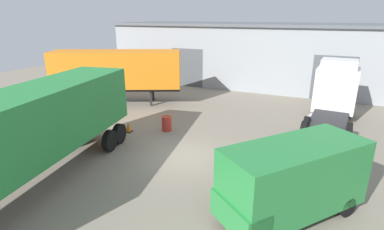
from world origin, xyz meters
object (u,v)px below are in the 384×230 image
at_px(delivery_van_green, 290,180).
at_px(oil_drum, 167,124).
at_px(tractor_unit_white, 334,92).
at_px(container_trailer_green, 33,126).
at_px(traffic_cone, 128,128).
at_px(container_trailer_teal, 116,70).

relative_size(delivery_van_green, oil_drum, 5.94).
xyz_separation_m(tractor_unit_white, container_trailer_green, (-10.71, -13.56, 0.67)).
bearing_deg(traffic_cone, delivery_van_green, -24.13).
height_order(delivery_van_green, container_trailer_teal, container_trailer_teal).
bearing_deg(tractor_unit_white, container_trailer_teal, 103.40).
relative_size(container_trailer_green, container_trailer_teal, 1.14).
distance_m(delivery_van_green, traffic_cone, 10.61).
relative_size(delivery_van_green, traffic_cone, 9.51).
bearing_deg(container_trailer_green, oil_drum, 156.89).
relative_size(tractor_unit_white, container_trailer_green, 0.62).
bearing_deg(container_trailer_teal, container_trailer_green, -92.84).
bearing_deg(delivery_van_green, container_trailer_teal, -84.55).
bearing_deg(traffic_cone, oil_drum, 29.49).
distance_m(container_trailer_green, container_trailer_teal, 11.89).
height_order(delivery_van_green, oil_drum, delivery_van_green).
bearing_deg(container_trailer_green, traffic_cone, 172.34).
height_order(tractor_unit_white, delivery_van_green, tractor_unit_white).
xyz_separation_m(tractor_unit_white, delivery_van_green, (-1.29, -11.67, -0.40)).
relative_size(tractor_unit_white, delivery_van_green, 1.31).
relative_size(oil_drum, traffic_cone, 1.60).
relative_size(container_trailer_green, traffic_cone, 20.10).
xyz_separation_m(tractor_unit_white, container_trailer_teal, (-15.25, -2.58, 0.74)).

